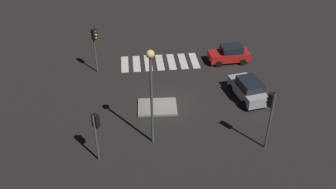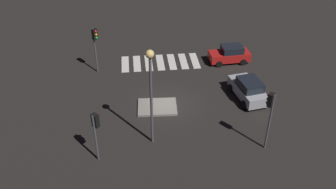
% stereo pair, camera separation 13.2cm
% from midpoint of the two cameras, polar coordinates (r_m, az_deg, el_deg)
% --- Properties ---
extents(ground_plane, '(80.00, 80.00, 0.00)m').
position_cam_midpoint_polar(ground_plane, '(30.54, -0.12, -1.56)').
color(ground_plane, black).
extents(traffic_island, '(3.27, 2.52, 0.18)m').
position_cam_midpoint_polar(traffic_island, '(30.12, -1.78, -1.94)').
color(traffic_island, gray).
rests_on(traffic_island, ground).
extents(car_red, '(4.04, 2.04, 1.72)m').
position_cam_midpoint_polar(car_red, '(36.85, 9.34, 6.16)').
color(car_red, red).
rests_on(car_red, ground).
extents(car_silver, '(2.56, 4.45, 1.85)m').
position_cam_midpoint_polar(car_silver, '(31.55, 12.12, 0.86)').
color(car_silver, '#9EA0A5').
rests_on(car_silver, ground).
extents(traffic_light_east, '(0.54, 0.54, 4.40)m').
position_cam_midpoint_polar(traffic_light_east, '(34.04, -11.34, 8.21)').
color(traffic_light_east, '#47474C').
rests_on(traffic_light_east, ground).
extents(traffic_light_west, '(0.54, 0.54, 4.51)m').
position_cam_midpoint_polar(traffic_light_west, '(25.27, 15.34, -1.94)').
color(traffic_light_west, '#47474C').
rests_on(traffic_light_west, ground).
extents(traffic_light_north, '(0.54, 0.53, 3.72)m').
position_cam_midpoint_polar(traffic_light_north, '(24.22, -11.17, -4.80)').
color(traffic_light_north, '#47474C').
rests_on(traffic_light_north, ground).
extents(street_lamp, '(0.56, 0.56, 7.37)m').
position_cam_midpoint_polar(street_lamp, '(23.93, -2.78, 1.92)').
color(street_lamp, '#47474C').
rests_on(street_lamp, ground).
extents(crosswalk_near, '(7.60, 3.20, 0.02)m').
position_cam_midpoint_polar(crosswalk_near, '(36.64, -1.37, 4.97)').
color(crosswalk_near, silver).
rests_on(crosswalk_near, ground).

